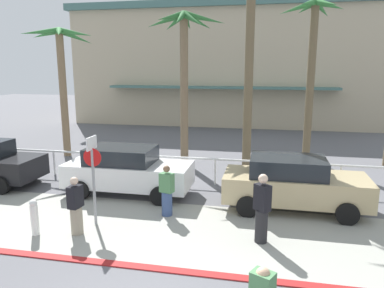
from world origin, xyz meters
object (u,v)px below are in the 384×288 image
at_px(car_tan_2, 293,183).
at_px(stop_sign_bike_lane, 93,168).
at_px(palm_tree_4, 312,47).
at_px(pedestrian_3, 262,211).
at_px(palm_tree_3, 252,6).
at_px(car_white_1, 127,170).
at_px(palm_tree_2, 184,50).
at_px(palm_tree_1, 61,61).
at_px(pedestrian_0, 76,209).
at_px(bollard_1, 34,217).
at_px(pedestrian_2, 167,193).

bearing_deg(car_tan_2, stop_sign_bike_lane, -157.41).
height_order(palm_tree_4, pedestrian_3, palm_tree_4).
xyz_separation_m(palm_tree_3, car_white_1, (-3.98, -3.61, -5.89)).
height_order(palm_tree_2, palm_tree_3, palm_tree_3).
xyz_separation_m(palm_tree_1, pedestrian_3, (9.85, -7.70, -3.84)).
xyz_separation_m(palm_tree_3, palm_tree_4, (2.65, 2.58, -1.46)).
distance_m(stop_sign_bike_lane, pedestrian_0, 1.19).
bearing_deg(palm_tree_3, palm_tree_2, 165.97).
relative_size(palm_tree_2, car_white_1, 1.54).
height_order(palm_tree_4, pedestrian_0, palm_tree_4).
relative_size(car_tan_2, pedestrian_3, 2.41).
xyz_separation_m(palm_tree_2, pedestrian_0, (-1.22, -7.71, -4.41)).
distance_m(palm_tree_4, pedestrian_0, 12.57).
distance_m(palm_tree_3, pedestrian_3, 8.79).
height_order(bollard_1, car_white_1, car_white_1).
xyz_separation_m(palm_tree_4, car_tan_2, (-0.99, -6.55, -4.43)).
distance_m(bollard_1, pedestrian_3, 5.98).
relative_size(palm_tree_4, pedestrian_0, 4.61).
distance_m(stop_sign_bike_lane, palm_tree_2, 7.89).
bearing_deg(car_white_1, pedestrian_2, -41.07).
bearing_deg(stop_sign_bike_lane, pedestrian_0, -105.78).
relative_size(stop_sign_bike_lane, pedestrian_3, 1.40).
height_order(pedestrian_0, pedestrian_3, pedestrian_3).
relative_size(stop_sign_bike_lane, pedestrian_0, 1.59).
distance_m(car_tan_2, pedestrian_0, 6.51).
relative_size(car_white_1, pedestrian_0, 2.74).
height_order(stop_sign_bike_lane, palm_tree_3, palm_tree_3).
bearing_deg(palm_tree_2, pedestrian_3, -63.21).
height_order(car_white_1, pedestrian_2, car_white_1).
distance_m(stop_sign_bike_lane, car_white_1, 2.80).
height_order(car_white_1, pedestrian_3, pedestrian_3).
relative_size(palm_tree_2, palm_tree_4, 0.92).
xyz_separation_m(stop_sign_bike_lane, pedestrian_3, (4.66, -0.18, -0.82)).
bearing_deg(pedestrian_3, palm_tree_4, 78.15).
bearing_deg(palm_tree_4, car_white_1, -136.99).
bearing_deg(palm_tree_1, bollard_1, -65.18).
height_order(palm_tree_1, pedestrian_0, palm_tree_1).
height_order(palm_tree_4, car_tan_2, palm_tree_4).
height_order(bollard_1, palm_tree_3, palm_tree_3).
xyz_separation_m(pedestrian_0, pedestrian_3, (4.86, 0.52, 0.12)).
bearing_deg(car_tan_2, bollard_1, -154.25).
relative_size(bollard_1, palm_tree_2, 0.15).
bearing_deg(car_white_1, pedestrian_0, -92.12).
relative_size(stop_sign_bike_lane, palm_tree_3, 0.28).
bearing_deg(palm_tree_1, car_white_1, -43.37).
relative_size(palm_tree_1, palm_tree_3, 0.70).
bearing_deg(car_white_1, palm_tree_2, 75.76).
height_order(stop_sign_bike_lane, pedestrian_0, stop_sign_bike_lane).
distance_m(palm_tree_1, pedestrian_0, 10.41).
bearing_deg(palm_tree_2, palm_tree_1, 175.31).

